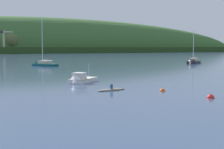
# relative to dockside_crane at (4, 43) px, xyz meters

# --- Properties ---
(far_shoreline_hill) EXTENTS (523.16, 119.00, 58.49)m
(far_shoreline_hill) POSITION_rel_dockside_crane_xyz_m (26.56, 36.06, -7.23)
(far_shoreline_hill) COLOR #27431B
(far_shoreline_hill) RESTS_ON ground
(dockside_crane) EXTENTS (9.39, 6.37, 16.27)m
(dockside_crane) POSITION_rel_dockside_crane_xyz_m (0.00, 0.00, 0.00)
(dockside_crane) COLOR #4C4C51
(dockside_crane) RESTS_ON ground
(sailboat_near_mooring) EXTENTS (7.02, 6.78, 11.15)m
(sailboat_near_mooring) POSITION_rel_dockside_crane_xyz_m (50.58, -156.08, -7.18)
(sailboat_near_mooring) COLOR #232328
(sailboat_near_mooring) RESTS_ON ground
(sailboat_midwater_white) EXTENTS (6.72, 8.24, 13.79)m
(sailboat_midwater_white) POSITION_rel_dockside_crane_xyz_m (6.80, -153.23, -7.23)
(sailboat_midwater_white) COLOR #0F564C
(sailboat_midwater_white) RESTS_ON ground
(fishing_boat_moored) EXTENTS (5.20, 5.44, 3.43)m
(fishing_boat_moored) POSITION_rel_dockside_crane_xyz_m (6.91, -195.17, -7.19)
(fishing_boat_moored) COLOR white
(fishing_boat_moored) RESTS_ON ground
(canoe_with_paddler) EXTENTS (3.76, 1.73, 1.02)m
(canoe_with_paddler) POSITION_rel_dockside_crane_xyz_m (8.25, -204.38, -7.34)
(canoe_with_paddler) COLOR gray
(canoe_with_paddler) RESTS_ON ground
(mooring_buoy_foreground) EXTENTS (0.75, 0.75, 0.83)m
(mooring_buoy_foreground) POSITION_rel_dockside_crane_xyz_m (15.68, -212.90, -7.44)
(mooring_buoy_foreground) COLOR red
(mooring_buoy_foreground) RESTS_ON ground
(mooring_buoy_off_fishing_boat) EXTENTS (0.63, 0.63, 0.71)m
(mooring_buoy_off_fishing_boat) POSITION_rel_dockside_crane_xyz_m (13.58, -206.79, -7.44)
(mooring_buoy_off_fishing_boat) COLOR #EA5B19
(mooring_buoy_off_fishing_boat) RESTS_ON ground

